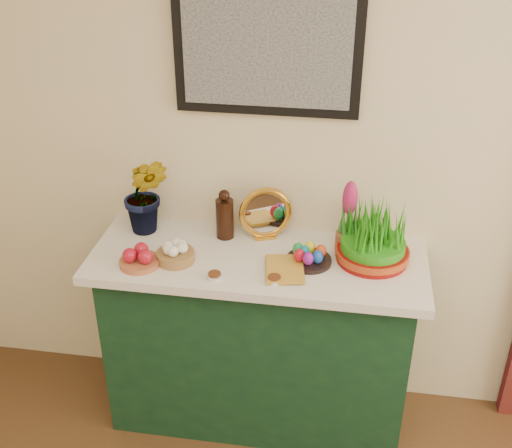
{
  "coord_description": "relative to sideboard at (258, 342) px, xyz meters",
  "views": [
    {
      "loc": [
        -0.0,
        -0.23,
        2.32
      ],
      "look_at": [
        -0.35,
        1.95,
        1.07
      ],
      "focal_mm": 45.0,
      "sensor_mm": 36.0,
      "label": 1
    }
  ],
  "objects": [
    {
      "name": "wheatgrass_sabzeh",
      "position": [
        0.47,
        0.04,
        0.57
      ],
      "size": [
        0.3,
        0.3,
        0.25
      ],
      "color": "maroon",
      "rests_on": "tablecloth"
    },
    {
      "name": "spice_dish_right",
      "position": [
        0.09,
        -0.18,
        0.48
      ],
      "size": [
        0.06,
        0.06,
        0.03
      ],
      "color": "silver",
      "rests_on": "tablecloth"
    },
    {
      "name": "apple_bowl",
      "position": [
        -0.46,
        -0.14,
        0.5
      ],
      "size": [
        0.2,
        0.2,
        0.08
      ],
      "color": "#AC5C36",
      "rests_on": "tablecloth"
    },
    {
      "name": "egg_plate",
      "position": [
        0.21,
        -0.02,
        0.5
      ],
      "size": [
        0.22,
        0.22,
        0.08
      ],
      "color": "black",
      "rests_on": "tablecloth"
    },
    {
      "name": "garlic_basket",
      "position": [
        -0.33,
        -0.09,
        0.5
      ],
      "size": [
        0.17,
        0.17,
        0.09
      ],
      "color": "olive",
      "rests_on": "tablecloth"
    },
    {
      "name": "book",
      "position": [
        0.05,
        -0.11,
        0.48
      ],
      "size": [
        0.17,
        0.22,
        0.03
      ],
      "primitive_type": "imported",
      "rotation": [
        0.0,
        0.0,
        0.15
      ],
      "color": "gold",
      "rests_on": "tablecloth"
    },
    {
      "name": "vinegar_cruet",
      "position": [
        -0.17,
        0.13,
        0.57
      ],
      "size": [
        0.08,
        0.08,
        0.23
      ],
      "color": "black",
      "rests_on": "tablecloth"
    },
    {
      "name": "tablecloth",
      "position": [
        0.0,
        0.0,
        0.45
      ],
      "size": [
        1.4,
        0.55,
        0.04
      ],
      "primitive_type": "cube",
      "color": "white",
      "rests_on": "sideboard"
    },
    {
      "name": "hyacinth_green",
      "position": [
        -0.51,
        0.13,
        0.7
      ],
      "size": [
        0.25,
        0.21,
        0.48
      ],
      "primitive_type": "imported",
      "rotation": [
        0.0,
        0.0,
        0.03
      ],
      "color": "#2C7022",
      "rests_on": "tablecloth"
    },
    {
      "name": "mirror",
      "position": [
        0.01,
        0.16,
        0.58
      ],
      "size": [
        0.24,
        0.13,
        0.23
      ],
      "color": "gold",
      "rests_on": "tablecloth"
    },
    {
      "name": "hyacinth_pink",
      "position": [
        0.36,
        0.11,
        0.61
      ],
      "size": [
        0.1,
        0.1,
        0.32
      ],
      "color": "brown",
      "rests_on": "tablecloth"
    },
    {
      "name": "spice_dish_left",
      "position": [
        -0.14,
        -0.19,
        0.48
      ],
      "size": [
        0.06,
        0.06,
        0.03
      ],
      "color": "silver",
      "rests_on": "tablecloth"
    },
    {
      "name": "sideboard",
      "position": [
        0.0,
        0.0,
        0.0
      ],
      "size": [
        1.3,
        0.45,
        0.85
      ],
      "primitive_type": "cube",
      "color": "#153B1D",
      "rests_on": "ground"
    }
  ]
}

